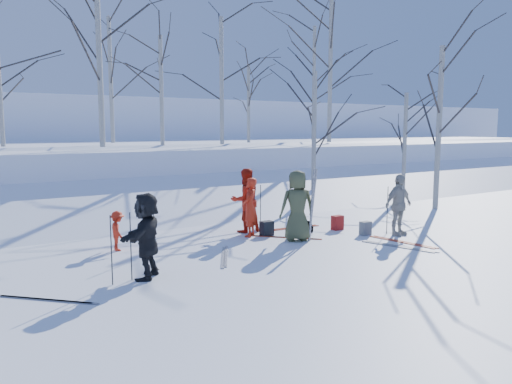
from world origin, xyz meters
TOP-DOWN VIEW (x-y plane):
  - ground at (0.00, 0.00)m, footprint 120.00×120.00m
  - snow_ramp at (0.00, 7.00)m, footprint 70.00×9.49m
  - snow_plateau at (0.00, 17.00)m, footprint 70.00×18.00m
  - far_hill at (0.00, 38.00)m, footprint 90.00×30.00m
  - skier_olive_center at (0.94, 0.97)m, footprint 1.06×0.87m
  - skier_red_north at (0.16, 2.07)m, footprint 0.69×0.69m
  - skier_redor_behind at (0.36, 2.64)m, footprint 0.93×0.75m
  - skier_red_seated at (-3.38, 2.43)m, footprint 0.39×0.64m
  - skier_cream_east at (3.70, -0.00)m, footprint 1.02×0.47m
  - skier_grey_west at (-3.55, -0.07)m, footprint 1.39×1.54m
  - dog at (1.67, 1.60)m, footprint 0.54×0.62m
  - upright_ski_left at (1.23, 0.72)m, footprint 0.11×0.17m
  - upright_ski_right at (1.31, 0.77)m, footprint 0.15×0.23m
  - ski_pair_a at (2.66, -0.98)m, footprint 1.34×2.02m
  - ski_pair_b at (3.14, -0.68)m, footprint 0.81×1.96m
  - ski_pair_c at (-1.49, 0.51)m, footprint 1.83×2.07m
  - ski_pair_d at (-5.51, -0.39)m, footprint 2.10×2.10m
  - ski_pair_e at (1.73, 2.34)m, footprint 0.53×1.93m
  - ski_pair_f at (0.86, 1.41)m, footprint 2.10×2.10m
  - ski_pole_a at (-4.27, -0.15)m, footprint 0.02×0.02m
  - ski_pole_b at (0.31, 2.35)m, footprint 0.02×0.02m
  - ski_pole_c at (3.57, 0.28)m, footprint 0.02×0.02m
  - ski_pole_d at (0.79, 2.51)m, footprint 0.02×0.02m
  - ski_pole_e at (-2.71, 1.75)m, footprint 0.02×0.02m
  - ski_pole_f at (-3.86, -0.05)m, footprint 0.02×0.02m
  - backpack_red at (2.78, 1.45)m, footprint 0.32×0.22m
  - backpack_grey at (2.96, 0.49)m, footprint 0.30×0.20m
  - backpack_dark at (0.61, 1.92)m, footprint 0.34×0.24m
  - birch_plateau_a at (0.57, 15.91)m, footprint 4.92×4.92m
  - birch_plateau_b at (12.21, 14.32)m, footprint 5.27×5.27m
  - birch_plateau_c at (-1.40, 10.65)m, footprint 5.67×5.67m
  - birch_plateau_d at (10.69, 11.08)m, footprint 6.27×6.27m
  - birch_plateau_g at (1.41, 11.37)m, footprint 3.88×3.88m
  - birch_plateau_h at (4.20, 11.05)m, footprint 4.60×4.60m
  - birch_plateau_i at (6.62, 12.64)m, footprint 3.37×3.37m
  - birch_edge_b at (8.38, 2.40)m, footprint 4.68×4.68m
  - birch_edge_c at (10.05, 5.40)m, footprint 3.71×3.71m
  - birch_edge_e at (5.43, 5.85)m, footprint 4.17×4.17m

SIDE VIEW (x-z plane):
  - ground at x=0.00m, z-range 0.00..0.00m
  - ski_pair_a at x=2.66m, z-range 0.00..0.02m
  - ski_pair_b at x=3.14m, z-range 0.00..0.02m
  - ski_pair_c at x=-1.49m, z-range 0.00..0.02m
  - ski_pair_d at x=-5.51m, z-range 0.00..0.02m
  - ski_pair_e at x=1.73m, z-range 0.00..0.02m
  - ski_pair_f at x=0.86m, z-range 0.00..0.02m
  - snow_ramp at x=0.00m, z-range -1.91..2.21m
  - backpack_grey at x=2.96m, z-range 0.00..0.38m
  - backpack_dark at x=0.61m, z-range 0.00..0.40m
  - backpack_red at x=2.78m, z-range 0.00..0.42m
  - dog at x=1.67m, z-range 0.00..0.49m
  - skier_red_seated at x=-3.38m, z-range 0.00..0.97m
  - ski_pole_a at x=-4.27m, z-range 0.00..1.34m
  - ski_pole_b at x=0.31m, z-range 0.00..1.34m
  - ski_pole_c at x=3.57m, z-range 0.00..1.34m
  - ski_pole_d at x=0.79m, z-range 0.00..1.34m
  - ski_pole_e at x=-2.71m, z-range 0.00..1.34m
  - ski_pole_f at x=-3.86m, z-range 0.00..1.34m
  - skier_red_north at x=0.16m, z-range 0.00..1.61m
  - skier_cream_east at x=3.70m, z-range 0.00..1.70m
  - skier_grey_west at x=-3.55m, z-range 0.00..1.71m
  - skier_redor_behind at x=0.36m, z-range 0.00..1.82m
  - skier_olive_center at x=0.94m, z-range 0.00..1.86m
  - upright_ski_left at x=1.23m, z-range 0.00..1.90m
  - upright_ski_right at x=1.31m, z-range 0.00..1.90m
  - snow_plateau at x=0.00m, z-range -0.10..2.10m
  - far_hill at x=0.00m, z-range -1.00..5.00m
  - birch_edge_c at x=10.05m, z-range 0.00..4.44m
  - birch_edge_e at x=5.43m, z-range 0.00..5.10m
  - birch_edge_b at x=8.38m, z-range 0.00..5.83m
  - birch_plateau_i at x=6.62m, z-range 2.20..6.15m
  - birch_plateau_g at x=1.41m, z-range 2.20..6.88m
  - birch_plateau_h at x=4.20m, z-range 2.20..7.91m
  - birch_plateau_a at x=0.57m, z-range 2.20..8.38m
  - birch_plateau_b at x=12.21m, z-range 2.20..8.88m
  - birch_plateau_c at x=-1.40m, z-range 2.20..9.45m
  - birch_plateau_d at x=10.69m, z-range 2.20..10.30m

